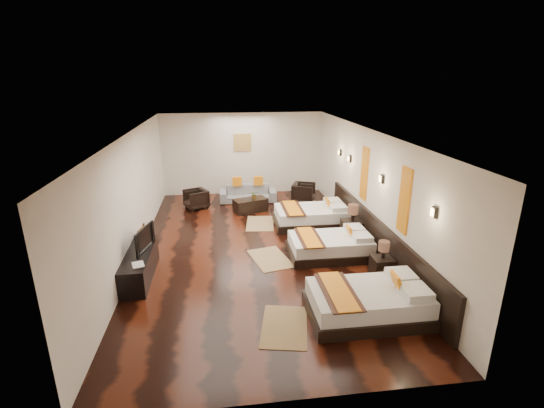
{
  "coord_description": "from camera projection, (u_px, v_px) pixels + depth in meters",
  "views": [
    {
      "loc": [
        -0.74,
        -8.7,
        4.01
      ],
      "look_at": [
        0.4,
        0.02,
        1.1
      ],
      "focal_mm": 25.91,
      "sensor_mm": 36.0,
      "label": 1
    }
  ],
  "objects": [
    {
      "name": "left_wall",
      "position": [
        132.0,
        197.0,
        8.76
      ],
      "size": [
        0.01,
        9.5,
        2.8
      ],
      "primitive_type": "cube",
      "color": "silver",
      "rests_on": "floor"
    },
    {
      "name": "sconce_mid",
      "position": [
        381.0,
        179.0,
        8.54
      ],
      "size": [
        0.07,
        0.12,
        0.18
      ],
      "color": "black",
      "rests_on": "right_wall"
    },
    {
      "name": "orange_panel_a",
      "position": [
        404.0,
        201.0,
        7.56
      ],
      "size": [
        0.04,
        0.4,
        1.3
      ],
      "primitive_type": "cube",
      "color": "#D86014",
      "rests_on": "right_wall"
    },
    {
      "name": "bed_near",
      "position": [
        369.0,
        302.0,
        6.78
      ],
      "size": [
        2.06,
        1.29,
        0.78
      ],
      "color": "black",
      "rests_on": "floor"
    },
    {
      "name": "bed_far",
      "position": [
        312.0,
        216.0,
        10.94
      ],
      "size": [
        2.01,
        1.26,
        0.77
      ],
      "color": "black",
      "rests_on": "floor"
    },
    {
      "name": "table_plant",
      "position": [
        254.0,
        195.0,
        11.94
      ],
      "size": [
        0.29,
        0.26,
        0.26
      ],
      "primitive_type": "imported",
      "rotation": [
        0.0,
        0.0,
        0.29
      ],
      "color": "#306020",
      "rests_on": "coffee_table"
    },
    {
      "name": "right_wall",
      "position": [
        369.0,
        189.0,
        9.44
      ],
      "size": [
        0.01,
        9.5,
        2.8
      ],
      "primitive_type": "cube",
      "color": "silver",
      "rests_on": "floor"
    },
    {
      "name": "jute_mat_mid",
      "position": [
        270.0,
        259.0,
        8.97
      ],
      "size": [
        1.01,
        1.34,
        0.01
      ],
      "primitive_type": "cube",
      "rotation": [
        0.0,
        0.0,
        0.24
      ],
      "color": "#9D7D50",
      "rests_on": "floor"
    },
    {
      "name": "orange_panel_b",
      "position": [
        364.0,
        173.0,
        9.63
      ],
      "size": [
        0.04,
        0.4,
        1.3
      ],
      "primitive_type": "cube",
      "color": "#D86014",
      "rests_on": "right_wall"
    },
    {
      "name": "back_wall",
      "position": [
        243.0,
        154.0,
        13.57
      ],
      "size": [
        5.5,
        0.01,
        2.8
      ],
      "primitive_type": "cube",
      "color": "silver",
      "rests_on": "floor"
    },
    {
      "name": "jute_mat_near",
      "position": [
        284.0,
        326.0,
        6.56
      ],
      "size": [
        0.98,
        1.33,
        0.01
      ],
      "primitive_type": "cube",
      "rotation": [
        0.0,
        0.0,
        -0.2
      ],
      "color": "#9D7D50",
      "rests_on": "floor"
    },
    {
      "name": "floor",
      "position": [
        256.0,
        248.0,
        9.54
      ],
      "size": [
        5.5,
        9.5,
        0.01
      ],
      "primitive_type": "cube",
      "color": "black",
      "rests_on": "ground"
    },
    {
      "name": "gold_artwork",
      "position": [
        242.0,
        142.0,
        13.43
      ],
      "size": [
        0.6,
        0.04,
        0.6
      ],
      "primitive_type": "cube",
      "color": "#AD873F",
      "rests_on": "back_wall"
    },
    {
      "name": "armchair_right",
      "position": [
        304.0,
        193.0,
        12.86
      ],
      "size": [
        0.91,
        0.9,
        0.64
      ],
      "primitive_type": "imported",
      "rotation": [
        0.0,
        0.0,
        1.19
      ],
      "color": "black",
      "rests_on": "floor"
    },
    {
      "name": "bed_mid",
      "position": [
        331.0,
        246.0,
        9.07
      ],
      "size": [
        1.89,
        1.19,
        0.72
      ],
      "color": "black",
      "rests_on": "floor"
    },
    {
      "name": "armchair_left",
      "position": [
        196.0,
        199.0,
        12.29
      ],
      "size": [
        0.88,
        0.87,
        0.6
      ],
      "primitive_type": "imported",
      "rotation": [
        0.0,
        0.0,
        -1.12
      ],
      "color": "black",
      "rests_on": "floor"
    },
    {
      "name": "tv_console",
      "position": [
        140.0,
        265.0,
        8.07
      ],
      "size": [
        0.5,
        1.8,
        0.55
      ],
      "primitive_type": "cube",
      "color": "black",
      "rests_on": "floor"
    },
    {
      "name": "headboard_panel",
      "position": [
        376.0,
        238.0,
        8.98
      ],
      "size": [
        0.08,
        6.6,
        0.9
      ],
      "primitive_type": "cube",
      "color": "black",
      "rests_on": "floor"
    },
    {
      "name": "sconce_near",
      "position": [
        434.0,
        212.0,
        6.47
      ],
      "size": [
        0.07,
        0.12,
        0.18
      ],
      "color": "black",
      "rests_on": "right_wall"
    },
    {
      "name": "sconce_lounge",
      "position": [
        340.0,
        152.0,
        11.46
      ],
      "size": [
        0.07,
        0.12,
        0.18
      ],
      "color": "black",
      "rests_on": "right_wall"
    },
    {
      "name": "figurine",
      "position": [
        144.0,
        231.0,
        8.67
      ],
      "size": [
        0.42,
        0.42,
        0.34
      ],
      "primitive_type": "imported",
      "rotation": [
        0.0,
        0.0,
        0.32
      ],
      "color": "brown",
      "rests_on": "tv_console"
    },
    {
      "name": "ceiling",
      "position": [
        254.0,
        132.0,
        8.66
      ],
      "size": [
        5.5,
        9.5,
        0.01
      ],
      "primitive_type": "cube",
      "color": "white",
      "rests_on": "floor"
    },
    {
      "name": "book",
      "position": [
        132.0,
        266.0,
        7.42
      ],
      "size": [
        0.29,
        0.34,
        0.03
      ],
      "primitive_type": "imported",
      "rotation": [
        0.0,
        0.0,
        0.3
      ],
      "color": "black",
      "rests_on": "tv_console"
    },
    {
      "name": "sconce_far",
      "position": [
        350.0,
        158.0,
        10.61
      ],
      "size": [
        0.07,
        0.12,
        0.18
      ],
      "color": "black",
      "rests_on": "right_wall"
    },
    {
      "name": "tv",
      "position": [
        141.0,
        239.0,
        8.07
      ],
      "size": [
        0.31,
        0.87,
        0.5
      ],
      "primitive_type": "imported",
      "rotation": [
        0.0,
        0.0,
        1.34
      ],
      "color": "black",
      "rests_on": "tv_console"
    },
    {
      "name": "nightstand_b",
      "position": [
        352.0,
        228.0,
        9.86
      ],
      "size": [
        0.49,
        0.49,
        0.96
      ],
      "color": "black",
      "rests_on": "floor"
    },
    {
      "name": "nightstand_a",
      "position": [
        382.0,
        265.0,
        8.05
      ],
      "size": [
        0.41,
        0.41,
        0.82
      ],
      "color": "black",
      "rests_on": "floor"
    },
    {
      "name": "jute_mat_far",
      "position": [
        260.0,
        223.0,
        11.09
      ],
      "size": [
        0.89,
        1.28,
        0.01
      ],
      "primitive_type": "cube",
      "rotation": [
        0.0,
        0.0,
        -0.12
      ],
      "color": "#9D7D50",
      "rests_on": "floor"
    },
    {
      "name": "coffee_table",
      "position": [
        250.0,
        205.0,
        12.03
      ],
      "size": [
        1.11,
        0.81,
        0.4
      ],
      "primitive_type": "cube",
      "rotation": [
        0.0,
        0.0,
        0.35
      ],
      "color": "black",
      "rests_on": "floor"
    },
    {
      "name": "sofa",
      "position": [
        248.0,
        193.0,
        13.0
      ],
      "size": [
        1.86,
        0.77,
        0.54
      ],
      "primitive_type": "imported",
      "rotation": [
        0.0,
        0.0,
        -0.02
      ],
      "color": "gray",
      "rests_on": "floor"
    }
  ]
}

